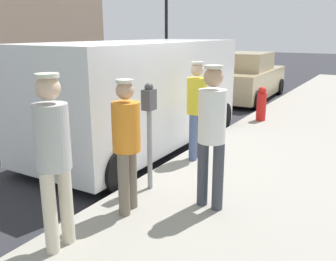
# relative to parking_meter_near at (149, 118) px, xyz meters

# --- Properties ---
(ground_plane) EXTENTS (80.00, 80.00, 0.00)m
(ground_plane) POSITION_rel_parking_meter_near_xyz_m (-1.35, 0.92, -1.18)
(ground_plane) COLOR #2D2D33
(sidewalk_slab) EXTENTS (5.00, 32.00, 0.15)m
(sidewalk_slab) POSITION_rel_parking_meter_near_xyz_m (2.15, 0.92, -1.11)
(sidewalk_slab) COLOR #9E998E
(sidewalk_slab) RESTS_ON ground
(parking_meter_near) EXTENTS (0.14, 0.18, 1.52)m
(parking_meter_near) POSITION_rel_parking_meter_near_xyz_m (0.00, 0.00, 0.00)
(parking_meter_near) COLOR gray
(parking_meter_near) RESTS_ON sidewalk_slab
(pedestrian_in_orange) EXTENTS (0.34, 0.36, 1.65)m
(pedestrian_in_orange) POSITION_rel_parking_meter_near_xyz_m (0.15, -0.71, -0.09)
(pedestrian_in_orange) COLOR #726656
(pedestrian_in_orange) RESTS_ON sidewalk_slab
(pedestrian_in_white) EXTENTS (0.36, 0.34, 1.80)m
(pedestrian_in_white) POSITION_rel_parking_meter_near_xyz_m (0.97, -0.09, 0.01)
(pedestrian_in_white) COLOR #383D47
(pedestrian_in_white) RESTS_ON sidewalk_slab
(pedestrian_in_gray) EXTENTS (0.34, 0.36, 1.81)m
(pedestrian_in_gray) POSITION_rel_parking_meter_near_xyz_m (0.02, -1.72, 0.02)
(pedestrian_in_gray) COLOR beige
(pedestrian_in_gray) RESTS_ON sidewalk_slab
(pedestrian_in_yellow) EXTENTS (0.34, 0.36, 1.70)m
(pedestrian_in_yellow) POSITION_rel_parking_meter_near_xyz_m (-0.02, 1.49, -0.06)
(pedestrian_in_yellow) COLOR #4C608C
(pedestrian_in_yellow) RESTS_ON sidewalk_slab
(parked_van) EXTENTS (2.17, 5.22, 2.15)m
(parked_van) POSITION_rel_parking_meter_near_xyz_m (-1.50, 1.96, -0.03)
(parked_van) COLOR white
(parked_van) RESTS_ON ground
(parked_sedan_ahead) EXTENTS (2.08, 4.46, 1.65)m
(parked_sedan_ahead) POSITION_rel_parking_meter_near_xyz_m (-1.58, 8.43, -0.43)
(parked_sedan_ahead) COLOR tan
(parked_sedan_ahead) RESTS_ON ground
(traffic_light_corner) EXTENTS (2.48, 0.42, 5.20)m
(traffic_light_corner) POSITION_rel_parking_meter_near_xyz_m (-8.21, 12.64, 2.34)
(traffic_light_corner) COLOR black
(traffic_light_corner) RESTS_ON ground
(fire_hydrant) EXTENTS (0.24, 0.24, 0.86)m
(fire_hydrant) POSITION_rel_parking_meter_near_xyz_m (0.10, 4.94, -0.61)
(fire_hydrant) COLOR red
(fire_hydrant) RESTS_ON sidewalk_slab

